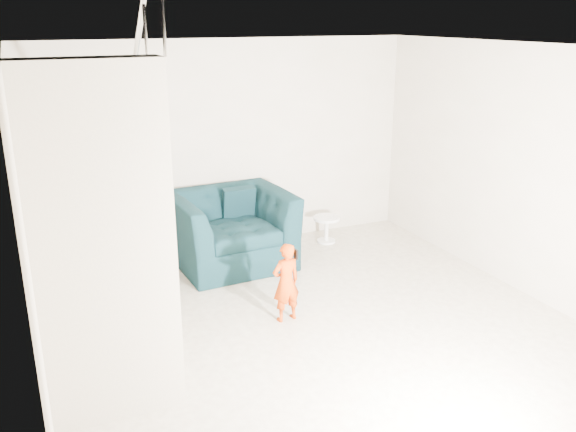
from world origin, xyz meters
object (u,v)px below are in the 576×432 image
(side_table, at_px, (327,225))
(staircase, at_px, (93,258))
(toddler, at_px, (286,282))
(armchair, at_px, (231,229))

(side_table, bearing_deg, staircase, -151.45)
(toddler, xyz_separation_m, staircase, (-1.80, 0.08, 0.53))
(armchair, xyz_separation_m, side_table, (1.43, 0.20, -0.21))
(armchair, relative_size, side_table, 3.86)
(armchair, distance_m, staircase, 2.41)
(toddler, height_order, side_table, toddler)
(side_table, relative_size, staircase, 0.10)
(armchair, height_order, side_table, armchair)
(side_table, bearing_deg, armchair, -172.02)
(armchair, relative_size, toddler, 1.68)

